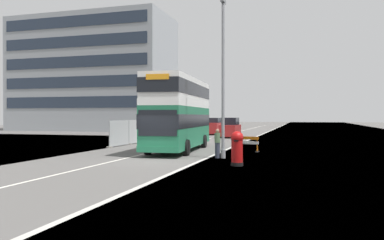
{
  "coord_description": "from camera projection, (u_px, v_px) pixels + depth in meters",
  "views": [
    {
      "loc": [
        8.03,
        -19.1,
        2.46
      ],
      "look_at": [
        1.03,
        4.68,
        2.2
      ],
      "focal_mm": 35.88,
      "sensor_mm": 36.0,
      "label": 1
    }
  ],
  "objects": [
    {
      "name": "ground",
      "position": [
        160.0,
        163.0,
        20.53
      ],
      "size": [
        140.0,
        280.0,
        0.1
      ],
      "color": "#565451"
    },
    {
      "name": "double_decker_bus",
      "position": [
        179.0,
        113.0,
        27.14
      ],
      "size": [
        3.36,
        10.79,
        5.07
      ],
      "color": "#1E6B47",
      "rests_on": "ground"
    },
    {
      "name": "lamppost_foreground",
      "position": [
        223.0,
        83.0,
        22.26
      ],
      "size": [
        0.29,
        0.7,
        9.22
      ],
      "color": "gray",
      "rests_on": "ground"
    },
    {
      "name": "red_pillar_postbox",
      "position": [
        237.0,
        147.0,
        18.89
      ],
      "size": [
        0.63,
        0.63,
        1.71
      ],
      "color": "black",
      "rests_on": "ground"
    },
    {
      "name": "roadworks_barrier",
      "position": [
        246.0,
        142.0,
        26.32
      ],
      "size": [
        1.73,
        0.72,
        1.05
      ],
      "color": "orange",
      "rests_on": "ground"
    },
    {
      "name": "construction_site_fence",
      "position": [
        169.0,
        129.0,
        42.53
      ],
      "size": [
        0.44,
        27.4,
        2.16
      ],
      "color": "#A8AAAD",
      "rests_on": "ground"
    },
    {
      "name": "car_oncoming_near",
      "position": [
        230.0,
        128.0,
        43.75
      ],
      "size": [
        2.01,
        4.19,
        2.27
      ],
      "color": "maroon",
      "rests_on": "ground"
    },
    {
      "name": "car_receding_mid",
      "position": [
        214.0,
        127.0,
        50.52
      ],
      "size": [
        1.96,
        4.03,
        2.22
      ],
      "color": "maroon",
      "rests_on": "ground"
    },
    {
      "name": "car_receding_far",
      "position": [
        219.0,
        126.0,
        56.99
      ],
      "size": [
        1.98,
        4.43,
        2.17
      ],
      "color": "slate",
      "rests_on": "ground"
    },
    {
      "name": "bare_tree_far_verge_near",
      "position": [
        190.0,
        116.0,
        67.31
      ],
      "size": [
        2.77,
        2.25,
        4.95
      ],
      "color": "#4C3D2D",
      "rests_on": "ground"
    },
    {
      "name": "bare_tree_far_verge_mid",
      "position": [
        184.0,
        116.0,
        70.34
      ],
      "size": [
        2.39,
        2.5,
        4.97
      ],
      "color": "#4C3D2D",
      "rests_on": "ground"
    },
    {
      "name": "pedestrian_at_kerb",
      "position": [
        217.0,
        143.0,
        22.36
      ],
      "size": [
        0.34,
        0.34,
        1.7
      ],
      "color": "#2D3342",
      "rests_on": "ground"
    },
    {
      "name": "backdrop_office_block",
      "position": [
        93.0,
        75.0,
        66.18
      ],
      "size": [
        26.97,
        12.11,
        19.12
      ],
      "color": "gray",
      "rests_on": "ground"
    }
  ]
}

